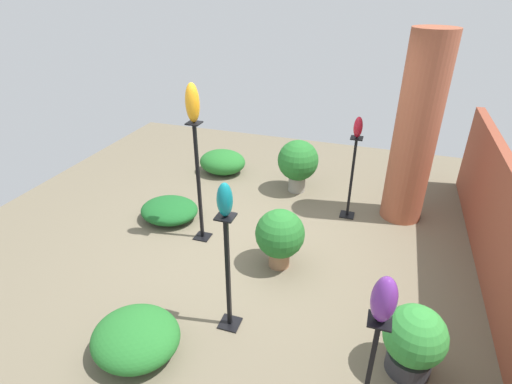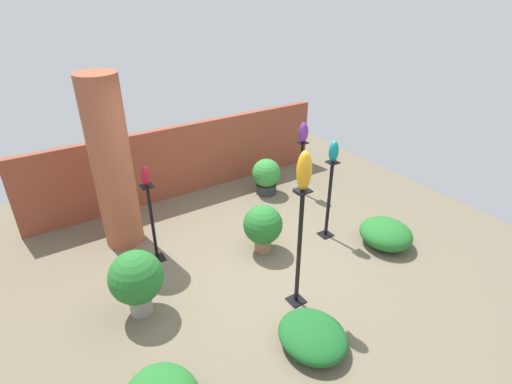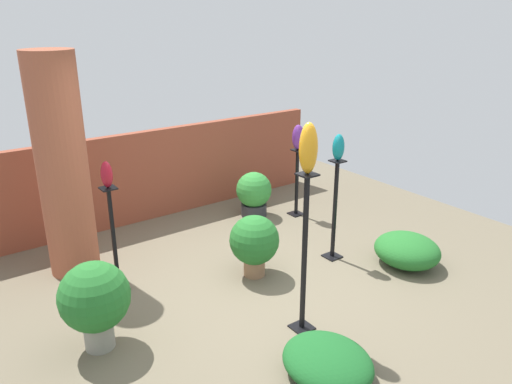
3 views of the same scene
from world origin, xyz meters
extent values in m
plane|color=#6B604C|center=(0.00, 0.00, 0.00)|extent=(8.00, 8.00, 0.00)
cube|color=brown|center=(0.00, 2.64, 0.66)|extent=(5.60, 0.12, 1.31)
cylinder|color=#9E5138|center=(-1.44, 1.70, 1.27)|extent=(0.56, 0.56, 2.54)
cube|color=black|center=(-0.03, -0.77, 0.01)|extent=(0.20, 0.20, 0.01)
cube|color=black|center=(-0.03, -0.77, 0.79)|extent=(0.04, 0.04, 1.58)
cube|color=black|center=(-0.03, -0.77, 1.57)|extent=(0.16, 0.16, 0.02)
cube|color=black|center=(-1.20, 0.98, 0.01)|extent=(0.20, 0.20, 0.01)
cube|color=black|center=(-1.20, 0.98, 0.60)|extent=(0.04, 0.04, 1.19)
cube|color=black|center=(-1.20, 0.98, 1.19)|extent=(0.16, 0.16, 0.02)
cube|color=black|center=(1.79, 1.46, 0.01)|extent=(0.20, 0.20, 0.01)
cube|color=black|center=(1.79, 1.46, 0.51)|extent=(0.04, 0.04, 1.01)
cube|color=black|center=(1.79, 1.46, 1.01)|extent=(0.16, 0.16, 0.02)
cube|color=black|center=(1.25, 0.13, 0.01)|extent=(0.20, 0.20, 0.01)
cube|color=black|center=(1.25, 0.13, 0.63)|extent=(0.04, 0.04, 1.26)
cube|color=black|center=(1.25, 0.13, 1.25)|extent=(0.16, 0.16, 0.02)
ellipsoid|color=orange|center=(-0.03, -0.77, 1.81)|extent=(0.16, 0.16, 0.45)
ellipsoid|color=maroon|center=(-1.20, 0.98, 1.34)|extent=(0.12, 0.12, 0.28)
ellipsoid|color=#6B2D8C|center=(1.79, 1.46, 1.20)|extent=(0.18, 0.17, 0.36)
ellipsoid|color=#0F727A|center=(1.25, 0.13, 1.42)|extent=(0.14, 0.14, 0.31)
cylinder|color=#936B4C|center=(0.20, 0.34, 0.10)|extent=(0.25, 0.25, 0.20)
sphere|color=#236B28|center=(0.20, 0.34, 0.45)|extent=(0.57, 0.57, 0.57)
cylinder|color=#2D2D33|center=(1.24, 1.80, 0.09)|extent=(0.38, 0.38, 0.19)
sphere|color=#338C38|center=(1.24, 1.80, 0.41)|extent=(0.53, 0.53, 0.53)
cylinder|color=gray|center=(-1.72, 0.10, 0.13)|extent=(0.27, 0.27, 0.26)
sphere|color=#236B28|center=(-1.72, 0.10, 0.53)|extent=(0.64, 0.64, 0.64)
ellipsoid|color=#236B28|center=(1.84, -0.54, 0.19)|extent=(0.74, 0.81, 0.38)
ellipsoid|color=#195923|center=(-0.31, -1.41, 0.14)|extent=(0.72, 0.82, 0.28)
camera|label=1|loc=(3.90, 1.29, 3.04)|focal=28.00mm
camera|label=2|loc=(-2.49, -3.67, 3.59)|focal=28.00mm
camera|label=3|loc=(-2.81, -3.83, 2.92)|focal=35.00mm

